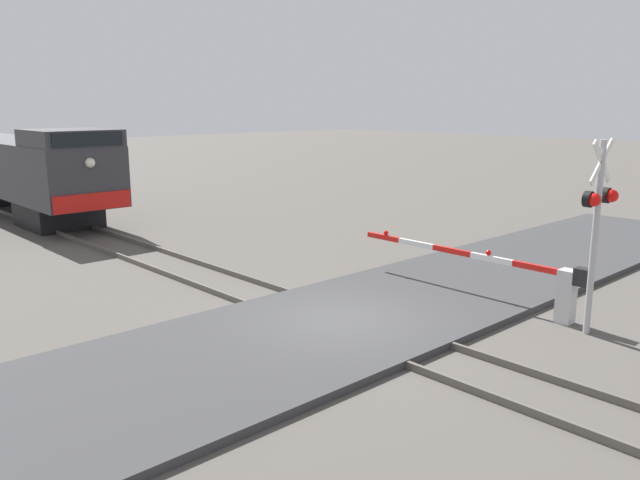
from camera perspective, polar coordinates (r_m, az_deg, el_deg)
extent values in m
plane|color=#514C47|center=(14.60, 1.77, -7.70)|extent=(160.00, 160.00, 0.00)
cube|color=#59544C|center=(14.11, -0.32, -8.09)|extent=(0.08, 80.00, 0.15)
cube|color=#59544C|center=(15.06, 3.73, -6.78)|extent=(0.08, 80.00, 0.15)
cube|color=#38383A|center=(14.57, 1.78, -7.39)|extent=(36.00, 5.13, 0.17)
cube|color=black|center=(28.27, -22.35, 2.21)|extent=(2.62, 3.20, 1.05)
cube|color=#333338|center=(32.02, -25.30, 6.06)|extent=(3.08, 15.31, 2.31)
cube|color=#333338|center=(26.19, -21.42, 8.51)|extent=(3.02, 3.11, 0.63)
cube|color=black|center=(24.72, -20.03, 8.45)|extent=(2.62, 0.06, 0.51)
cube|color=red|center=(24.94, -19.65, 3.24)|extent=(2.93, 0.08, 0.64)
sphere|color=#F2EACC|center=(24.76, -19.88, 6.52)|extent=(0.36, 0.36, 0.36)
cylinder|color=#ADADB2|center=(14.78, 23.35, 0.04)|extent=(0.14, 0.14, 4.22)
cube|color=white|center=(14.55, 23.90, 6.44)|extent=(0.95, 0.04, 0.95)
cube|color=white|center=(14.55, 23.90, 6.44)|extent=(0.95, 0.04, 0.95)
cube|color=black|center=(14.63, 23.65, 3.52)|extent=(1.04, 0.08, 0.08)
sphere|color=red|center=(14.21, 23.33, 3.32)|extent=(0.28, 0.28, 0.28)
sphere|color=red|center=(14.98, 24.65, 3.61)|extent=(0.28, 0.28, 0.28)
cylinder|color=black|center=(14.26, 22.89, 3.38)|extent=(0.34, 0.14, 0.34)
cylinder|color=black|center=(15.03, 24.23, 3.67)|extent=(0.34, 0.14, 0.34)
cube|color=silver|center=(15.66, 21.16, -4.73)|extent=(0.36, 0.36, 1.26)
cube|color=black|center=(15.38, 22.48, -3.09)|extent=(0.28, 0.36, 0.40)
cube|color=red|center=(15.86, 18.74, -2.36)|extent=(0.10, 1.19, 0.14)
cube|color=white|center=(16.44, 15.10, -1.63)|extent=(0.10, 1.19, 0.14)
cube|color=red|center=(17.07, 11.73, -0.96)|extent=(0.10, 1.19, 0.14)
cube|color=white|center=(17.77, 8.60, -0.33)|extent=(0.10, 1.19, 0.14)
cube|color=red|center=(18.51, 5.73, 0.25)|extent=(0.10, 1.19, 0.14)
sphere|color=red|center=(16.46, 14.84, -1.10)|extent=(0.14, 0.14, 0.14)
sphere|color=red|center=(18.43, 5.93, 0.64)|extent=(0.14, 0.14, 0.14)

